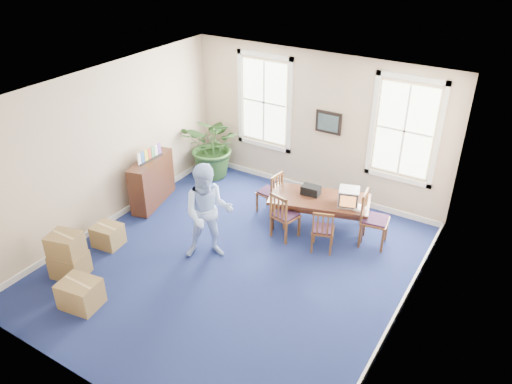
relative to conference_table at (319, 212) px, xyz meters
The scene contains 25 objects.
floor 2.11m from the conference_table, 111.66° to the right, with size 6.50×6.50×0.00m, color navy.
ceiling 3.54m from the conference_table, 111.66° to the right, with size 6.50×6.50×0.00m, color white.
wall_back 1.98m from the conference_table, 120.27° to the left, with size 6.50×6.50×0.00m, color #C1A88B.
wall_front 5.39m from the conference_table, 98.43° to the right, with size 6.50×6.50×0.00m, color #C1A88B.
wall_left 4.42m from the conference_table, 152.83° to the right, with size 6.50×6.50×0.00m, color #C1A88B.
wall_right 3.21m from the conference_table, 40.91° to the right, with size 6.50×6.50×0.00m, color #C1A88B.
baseboard_back 1.52m from the conference_table, 120.84° to the left, with size 6.00×0.04×0.12m, color white.
baseboard_left 4.22m from the conference_table, 152.64° to the right, with size 0.04×6.50×0.12m, color white.
baseboard_right 2.94m from the conference_table, 41.29° to the right, with size 0.04×6.50×0.12m, color white.
window_left 2.90m from the conference_table, 147.92° to the left, with size 1.40×0.12×2.20m, color white, non-canonical shape.
window_right 2.33m from the conference_table, 48.87° to the left, with size 1.40×0.12×2.20m, color white, non-canonical shape.
wall_picture 1.96m from the conference_table, 110.29° to the left, with size 0.58×0.06×0.48m, color black, non-canonical shape.
conference_table is the anchor object (origin of this frame).
crt_tv 0.77m from the conference_table, ahead, with size 0.38×0.42×0.35m, color #B7B7BC, non-canonical shape.
game_console 0.92m from the conference_table, ahead, with size 0.17×0.22×0.05m, color white.
equipment_bag 0.48m from the conference_table, 168.69° to the left, with size 0.37×0.24×0.18m, color black.
chair_near_left 0.80m from the conference_table, 120.96° to the right, with size 0.45×0.45×1.00m, color brown, non-canonical shape.
chair_near_right 0.79m from the conference_table, 59.04° to the right, with size 0.41×0.41×0.90m, color brown, non-canonical shape.
chair_end_left 1.17m from the conference_table, behind, with size 0.42×0.42×0.95m, color brown, non-canonical shape.
chair_end_right 1.18m from the conference_table, ahead, with size 0.50×0.50×1.11m, color brown, non-canonical shape.
man 2.42m from the conference_table, 123.62° to the right, with size 0.92×0.71×1.87m, color #A8C6FE.
credenza 3.65m from the conference_table, 163.17° to the right, with size 0.38×1.33×1.05m, color #482517.
brochure_rack 3.73m from the conference_table, 163.08° to the right, with size 0.11×0.63×0.28m, color #99999E, non-canonical shape.
potted_plant 3.21m from the conference_table, 166.81° to the left, with size 1.43×1.24×1.59m, color #25481D.
cardboard_boxes 4.59m from the conference_table, 128.18° to the right, with size 1.56×1.56×0.89m, color olive, non-canonical shape.
Camera 1 is at (4.19, -6.03, 5.65)m, focal length 35.00 mm.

